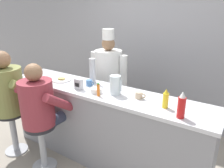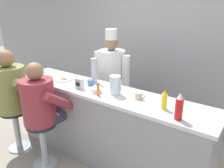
{
  "view_description": "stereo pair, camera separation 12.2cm",
  "coord_description": "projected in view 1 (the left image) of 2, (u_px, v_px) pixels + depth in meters",
  "views": [
    {
      "loc": [
        1.48,
        -1.74,
        1.96
      ],
      "look_at": [
        0.17,
        0.25,
        1.12
      ],
      "focal_mm": 35.0,
      "sensor_mm": 36.0,
      "label": 1
    },
    {
      "loc": [
        1.58,
        -1.68,
        1.96
      ],
      "look_at": [
        0.17,
        0.25,
        1.12
      ],
      "focal_mm": 35.0,
      "sensor_mm": 36.0,
      "label": 2
    }
  ],
  "objects": [
    {
      "name": "mustard_bottle_yellow",
      "position": [
        166.0,
        99.0,
        2.18
      ],
      "size": [
        0.06,
        0.06,
        0.2
      ],
      "color": "yellow",
      "rests_on": "diner_counter"
    },
    {
      "name": "coffee_mug_blue",
      "position": [
        89.0,
        83.0,
        2.81
      ],
      "size": [
        0.12,
        0.08,
        0.08
      ],
      "color": "#4C7AB2",
      "rests_on": "diner_counter"
    },
    {
      "name": "ketchup_bottle_red",
      "position": [
        182.0,
        106.0,
        1.97
      ],
      "size": [
        0.07,
        0.07,
        0.26
      ],
      "color": "red",
      "rests_on": "diner_counter"
    },
    {
      "name": "cook_in_whites_near",
      "position": [
        108.0,
        78.0,
        3.44
      ],
      "size": [
        0.65,
        0.42,
        1.67
      ],
      "color": "#232328",
      "rests_on": "ground_plane"
    },
    {
      "name": "diner_seated_maroon",
      "position": [
        40.0,
        106.0,
        2.6
      ],
      "size": [
        0.59,
        0.59,
        1.38
      ],
      "color": "#B2B5BA",
      "rests_on": "ground_plane"
    },
    {
      "name": "coffee_mug_tan",
      "position": [
        139.0,
        95.0,
        2.42
      ],
      "size": [
        0.12,
        0.08,
        0.08
      ],
      "color": "beige",
      "rests_on": "diner_counter"
    },
    {
      "name": "wall_back",
      "position": [
        152.0,
        45.0,
        3.75
      ],
      "size": [
        10.0,
        0.06,
        2.7
      ],
      "color": "#99999E",
      "rests_on": "ground_plane"
    },
    {
      "name": "napkin_dispenser_chrome",
      "position": [
        79.0,
        84.0,
        2.68
      ],
      "size": [
        0.1,
        0.06,
        0.13
      ],
      "color": "silver",
      "rests_on": "diner_counter"
    },
    {
      "name": "hot_sauce_bottle_orange",
      "position": [
        98.0,
        90.0,
        2.48
      ],
      "size": [
        0.03,
        0.03,
        0.15
      ],
      "color": "orange",
      "rests_on": "diner_counter"
    },
    {
      "name": "breakfast_plate",
      "position": [
        61.0,
        80.0,
        3.02
      ],
      "size": [
        0.25,
        0.25,
        0.05
      ],
      "color": "white",
      "rests_on": "diner_counter"
    },
    {
      "name": "cereal_bowl",
      "position": [
        96.0,
        90.0,
        2.59
      ],
      "size": [
        0.13,
        0.13,
        0.06
      ],
      "color": "white",
      "rests_on": "diner_counter"
    },
    {
      "name": "diner_counter",
      "position": [
        102.0,
        126.0,
        2.85
      ],
      "size": [
        2.78,
        0.56,
        1.0
      ],
      "color": "gray",
      "rests_on": "ground_plane"
    },
    {
      "name": "water_pitcher_clear",
      "position": [
        115.0,
        85.0,
        2.52
      ],
      "size": [
        0.15,
        0.13,
        0.22
      ],
      "color": "silver",
      "rests_on": "diner_counter"
    },
    {
      "name": "cup_stack_steel",
      "position": [
        92.0,
        71.0,
        2.9
      ],
      "size": [
        0.09,
        0.09,
        0.33
      ],
      "color": "#B7BABF",
      "rests_on": "diner_counter"
    },
    {
      "name": "diner_seated_olive",
      "position": [
        10.0,
        93.0,
        2.91
      ],
      "size": [
        0.66,
        0.65,
        1.46
      ],
      "color": "#B2B5BA",
      "rests_on": "ground_plane"
    }
  ]
}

